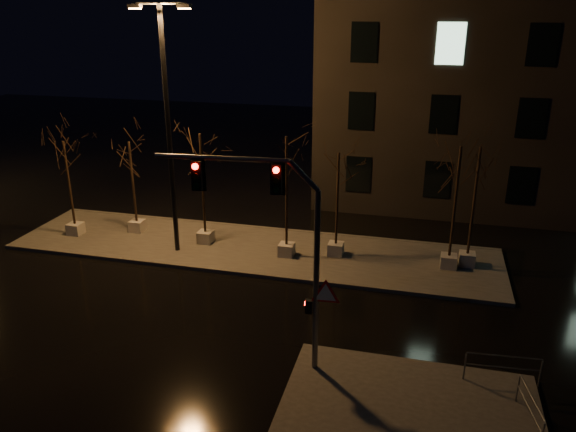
# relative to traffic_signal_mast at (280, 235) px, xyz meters

# --- Properties ---
(ground) EXTENTS (90.00, 90.00, 0.00)m
(ground) POSITION_rel_traffic_signal_mast_xyz_m (-3.56, 2.23, -4.40)
(ground) COLOR black
(ground) RESTS_ON ground
(median) EXTENTS (22.00, 5.00, 0.15)m
(median) POSITION_rel_traffic_signal_mast_xyz_m (-3.56, 8.23, -4.32)
(median) COLOR #403E39
(median) RESTS_ON ground
(sidewalk_corner) EXTENTS (7.00, 5.00, 0.15)m
(sidewalk_corner) POSITION_rel_traffic_signal_mast_xyz_m (3.94, -1.27, -4.32)
(sidewalk_corner) COLOR #403E39
(sidewalk_corner) RESTS_ON ground
(building) EXTENTS (25.00, 12.00, 15.00)m
(building) POSITION_rel_traffic_signal_mast_xyz_m (10.44, 20.23, 3.10)
(building) COLOR black
(building) RESTS_ON ground
(tree_0) EXTENTS (1.80, 1.80, 4.68)m
(tree_0) POSITION_rel_traffic_signal_mast_xyz_m (-12.22, 7.69, -0.70)
(tree_0) COLOR #A7A49C
(tree_0) RESTS_ON median
(tree_1) EXTENTS (1.80, 1.80, 4.55)m
(tree_1) POSITION_rel_traffic_signal_mast_xyz_m (-9.54, 8.76, -0.79)
(tree_1) COLOR #A7A49C
(tree_1) RESTS_ON median
(tree_2) EXTENTS (1.80, 1.80, 5.25)m
(tree_2) POSITION_rel_traffic_signal_mast_xyz_m (-5.79, 8.26, -0.27)
(tree_2) COLOR #A7A49C
(tree_2) RESTS_ON median
(tree_3) EXTENTS (1.80, 1.80, 5.46)m
(tree_3) POSITION_rel_traffic_signal_mast_xyz_m (-1.79, 7.77, -0.10)
(tree_3) COLOR #A7A49C
(tree_3) RESTS_ON median
(tree_4) EXTENTS (1.80, 1.80, 4.72)m
(tree_4) POSITION_rel_traffic_signal_mast_xyz_m (0.28, 8.38, -0.66)
(tree_4) COLOR #A7A49C
(tree_4) RESTS_ON median
(tree_5) EXTENTS (1.80, 1.80, 5.32)m
(tree_5) POSITION_rel_traffic_signal_mast_xyz_m (5.08, 8.28, -0.21)
(tree_5) COLOR #A7A49C
(tree_5) RESTS_ON median
(tree_6) EXTENTS (1.80, 1.80, 5.23)m
(tree_6) POSITION_rel_traffic_signal_mast_xyz_m (5.83, 8.69, -0.28)
(tree_6) COLOR #A7A49C
(tree_6) RESTS_ON median
(traffic_signal_mast) EXTENTS (5.29, 0.53, 6.47)m
(traffic_signal_mast) POSITION_rel_traffic_signal_mast_xyz_m (0.00, 0.00, 0.00)
(traffic_signal_mast) COLOR #54565B
(traffic_signal_mast) RESTS_ON sidewalk_corner
(streetlight_main) EXTENTS (2.60, 0.32, 10.44)m
(streetlight_main) POSITION_rel_traffic_signal_mast_xyz_m (-6.70, 7.17, 1.78)
(streetlight_main) COLOR black
(streetlight_main) RESTS_ON median
(guard_rail_a) EXTENTS (2.13, 0.21, 0.92)m
(guard_rail_a) POSITION_rel_traffic_signal_mast_xyz_m (6.44, 0.67, -3.65)
(guard_rail_a) COLOR #54565B
(guard_rail_a) RESTS_ON sidewalk_corner
(guard_rail_b) EXTENTS (0.39, 1.87, 0.90)m
(guard_rail_b) POSITION_rel_traffic_signal_mast_xyz_m (6.94, -1.01, -3.67)
(guard_rail_b) COLOR #54565B
(guard_rail_b) RESTS_ON sidewalk_corner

